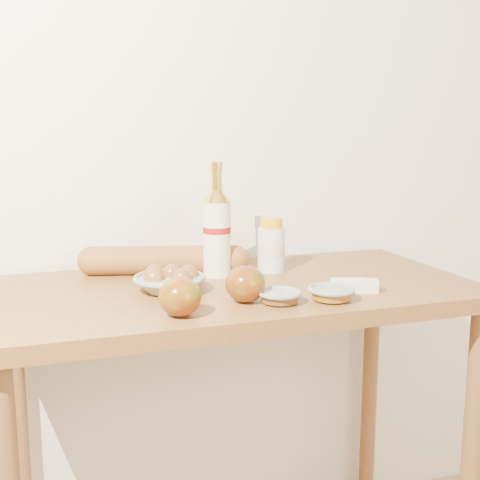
% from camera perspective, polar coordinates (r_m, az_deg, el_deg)
% --- Properties ---
extents(back_wall, '(3.50, 0.02, 2.60)m').
position_cam_1_polar(back_wall, '(1.79, -3.72, 10.80)').
color(back_wall, '#EFE6D0').
rests_on(back_wall, ground).
extents(table, '(1.20, 0.60, 0.90)m').
position_cam_1_polar(table, '(1.56, -0.35, -8.66)').
color(table, '#91602E').
rests_on(table, ground).
extents(bourbon_bottle, '(0.09, 0.09, 0.30)m').
position_cam_1_polar(bourbon_bottle, '(1.59, -2.21, 0.90)').
color(bourbon_bottle, '#F1E8CC').
rests_on(bourbon_bottle, table).
extents(cream_bottle, '(0.09, 0.09, 0.15)m').
position_cam_1_polar(cream_bottle, '(1.66, 2.98, -0.64)').
color(cream_bottle, silver).
rests_on(cream_bottle, table).
extents(egg_bowl, '(0.23, 0.23, 0.06)m').
position_cam_1_polar(egg_bowl, '(1.46, -6.69, -3.89)').
color(egg_bowl, gray).
rests_on(egg_bowl, table).
extents(baguette, '(0.47, 0.20, 0.08)m').
position_cam_1_polar(baguette, '(1.64, -7.24, -1.90)').
color(baguette, '#A66832').
rests_on(baguette, table).
extents(apple_redgreen_front, '(0.11, 0.11, 0.08)m').
position_cam_1_polar(apple_redgreen_front, '(1.26, -5.70, -5.38)').
color(apple_redgreen_front, '#960B08').
rests_on(apple_redgreen_front, table).
extents(apple_redgreen_right, '(0.11, 0.11, 0.08)m').
position_cam_1_polar(apple_redgreen_right, '(1.36, 0.52, -4.19)').
color(apple_redgreen_right, maroon).
rests_on(apple_redgreen_right, table).
extents(sugar_bowl, '(0.13, 0.13, 0.03)m').
position_cam_1_polar(sugar_bowl, '(1.36, 3.77, -5.37)').
color(sugar_bowl, gray).
rests_on(sugar_bowl, table).
extents(syrup_bowl, '(0.13, 0.13, 0.03)m').
position_cam_1_polar(syrup_bowl, '(1.40, 8.65, -5.02)').
color(syrup_bowl, gray).
rests_on(syrup_bowl, table).
extents(butter_stick, '(0.12, 0.07, 0.03)m').
position_cam_1_polar(butter_stick, '(1.47, 10.75, -4.29)').
color(butter_stick, beige).
rests_on(butter_stick, table).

